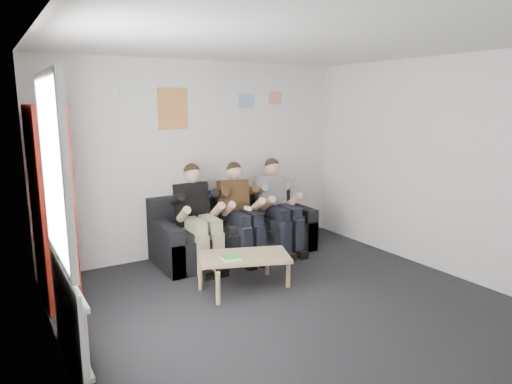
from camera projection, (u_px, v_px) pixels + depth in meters
room_shell at (310, 185)px, 4.37m from camera, size 5.00×5.00×5.00m
sofa at (234, 233)px, 6.46m from camera, size 2.24×0.92×0.87m
bookshelf at (53, 205)px, 4.89m from camera, size 0.32×0.95×2.11m
coffee_table at (244, 259)px, 5.25m from camera, size 1.02×0.56×0.41m
game_cases at (231, 258)px, 5.11m from camera, size 0.22×0.18×0.03m
person_left at (199, 217)px, 5.90m from camera, size 0.41×0.88×1.35m
person_middle at (241, 212)px, 6.22m from camera, size 0.40×0.86×1.33m
person_right at (279, 206)px, 6.54m from camera, size 0.41×0.87×1.34m
radiator at (78, 330)px, 3.64m from camera, size 0.10×0.64×0.60m
window at (61, 250)px, 3.47m from camera, size 0.05×1.30×2.36m
poster_large at (173, 109)px, 6.12m from camera, size 0.42×0.01×0.55m
poster_blue at (247, 101)px, 6.69m from camera, size 0.25×0.01×0.20m
poster_pink at (275, 98)px, 6.93m from camera, size 0.22×0.01×0.18m
poster_sign at (127, 93)px, 5.77m from camera, size 0.20×0.01×0.14m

